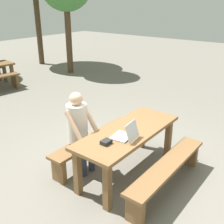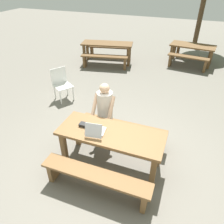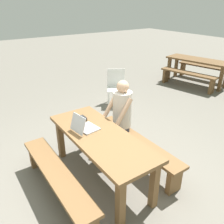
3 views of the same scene
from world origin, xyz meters
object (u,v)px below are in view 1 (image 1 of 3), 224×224
(small_pouch, at_px, (106,142))
(laptop, at_px, (126,134))
(person_seated, at_px, (79,127))
(picnic_table_front, at_px, (128,137))

(small_pouch, bearing_deg, laptop, -21.89)
(person_seated, bearing_deg, picnic_table_front, -58.90)
(small_pouch, height_order, person_seated, person_seated)
(picnic_table_front, relative_size, laptop, 5.14)
(picnic_table_front, bearing_deg, small_pouch, -179.71)
(picnic_table_front, distance_m, laptop, 0.32)
(picnic_table_front, xyz_separation_m, small_pouch, (-0.52, -0.00, 0.14))
(laptop, distance_m, small_pouch, 0.31)
(laptop, relative_size, person_seated, 0.28)
(small_pouch, bearing_deg, picnic_table_front, 0.29)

